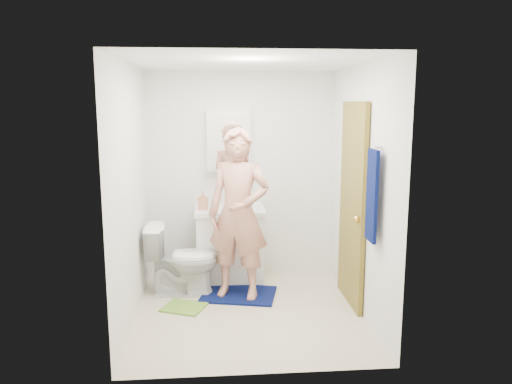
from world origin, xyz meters
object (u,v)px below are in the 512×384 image
vanity_cabinet (230,246)px  towel (372,196)px  toothbrush_cup (248,203)px  soap_dispenser (203,200)px  toilet (182,259)px  man (239,214)px  medicine_cabinet (228,141)px

vanity_cabinet → towel: bearing=-51.5°
towel → toothbrush_cup: (-0.96, 1.56, -0.36)m
vanity_cabinet → soap_dispenser: (-0.30, -0.06, 0.55)m
towel → toilet: size_ratio=1.04×
toothbrush_cup → man: 0.66m
vanity_cabinet → medicine_cabinet: size_ratio=1.14×
vanity_cabinet → man: size_ratio=0.45×
towel → toothbrush_cup: size_ratio=7.25×
toilet → soap_dispenser: (0.22, 0.35, 0.57)m
towel → man: size_ratio=0.45×
vanity_cabinet → soap_dispenser: size_ratio=3.84×
vanity_cabinet → towel: 2.08m
vanity_cabinet → towel: (1.18, -1.48, 0.85)m
toilet → medicine_cabinet: bearing=-37.4°
vanity_cabinet → toothbrush_cup: toothbrush_cup is taller
man → medicine_cabinet: bearing=114.3°
man → toilet: bearing=-176.5°
soap_dispenser → man: man is taller
toilet → towel: bearing=-120.2°
soap_dispenser → toothbrush_cup: soap_dispenser is taller
toilet → man: size_ratio=0.43×
towel → man: bearing=140.6°
toothbrush_cup → medicine_cabinet: bearing=144.9°
medicine_cabinet → soap_dispenser: bearing=-136.2°
soap_dispenser → toilet: bearing=-122.6°
towel → vanity_cabinet: bearing=128.5°
vanity_cabinet → man: man is taller
toilet → man: 0.81m
toilet → toothbrush_cup: 1.02m
medicine_cabinet → toothbrush_cup: 0.76m
towel → man: 1.47m
vanity_cabinet → towel: size_ratio=1.00×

